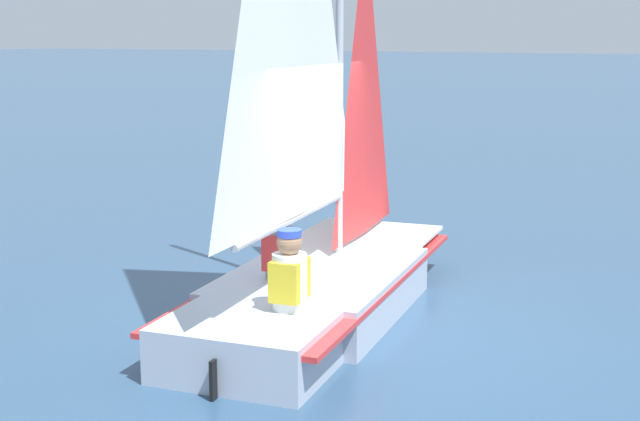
% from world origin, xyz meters
% --- Properties ---
extents(ground_plane, '(260.00, 260.00, 0.00)m').
position_xyz_m(ground_plane, '(0.00, 0.00, 0.00)').
color(ground_plane, '#2D4C6B').
extents(sailboat_main, '(4.71, 2.16, 6.17)m').
position_xyz_m(sailboat_main, '(0.06, 0.01, 0.86)').
color(sailboat_main, '#B2BCCC').
rests_on(sailboat_main, ground_plane).
extents(sailor_helm, '(0.37, 0.33, 1.16)m').
position_xyz_m(sailor_helm, '(0.45, -0.19, 0.63)').
color(sailor_helm, black).
rests_on(sailor_helm, ground_plane).
extents(sailor_crew, '(0.37, 0.33, 1.16)m').
position_xyz_m(sailor_crew, '(1.31, 0.39, 0.63)').
color(sailor_crew, black).
rests_on(sailor_crew, ground_plane).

